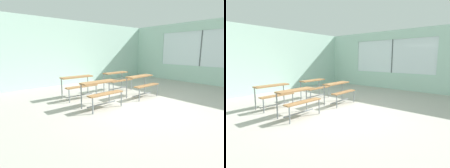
% 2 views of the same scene
% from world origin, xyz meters
% --- Properties ---
extents(ground, '(10.00, 9.00, 0.05)m').
position_xyz_m(ground, '(0.00, 0.00, -0.03)').
color(ground, '#ADA89E').
extents(wall_back, '(10.00, 0.12, 3.00)m').
position_xyz_m(wall_back, '(0.00, 4.50, 1.50)').
color(wall_back, silver).
rests_on(wall_back, ground).
extents(wall_right, '(0.12, 9.00, 3.00)m').
position_xyz_m(wall_right, '(5.00, -0.13, 1.45)').
color(wall_right, silver).
rests_on(wall_right, ground).
extents(desk_bench_r0c0, '(1.11, 0.60, 0.74)m').
position_xyz_m(desk_bench_r0c0, '(-0.95, 0.57, 0.56)').
color(desk_bench_r0c0, olive).
rests_on(desk_bench_r0c0, ground).
extents(desk_bench_r0c1, '(1.12, 0.63, 0.74)m').
position_xyz_m(desk_bench_r0c1, '(0.81, 0.58, 0.56)').
color(desk_bench_r0c1, olive).
rests_on(desk_bench_r0c1, ground).
extents(desk_bench_r1c0, '(1.11, 0.61, 0.74)m').
position_xyz_m(desk_bench_r1c0, '(-0.94, 1.85, 0.56)').
color(desk_bench_r1c0, olive).
rests_on(desk_bench_r1c0, ground).
extents(desk_bench_r1c1, '(1.12, 0.63, 0.74)m').
position_xyz_m(desk_bench_r1c1, '(0.82, 1.86, 0.56)').
color(desk_bench_r1c1, olive).
rests_on(desk_bench_r1c1, ground).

